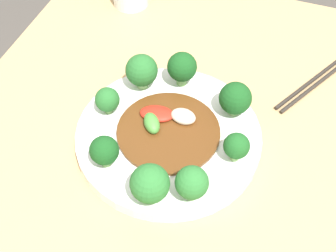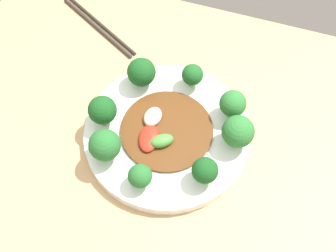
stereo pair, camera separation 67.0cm
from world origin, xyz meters
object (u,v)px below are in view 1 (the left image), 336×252
Objects in this scene: broccoli_northeast at (142,71)px; broccoli_southeast at (235,99)px; stirfry_center at (167,128)px; chopsticks at (317,80)px; plate at (168,138)px; broccoli_north at (107,100)px; broccoli_southwest at (192,183)px; broccoli_northwest at (104,151)px; broccoli_west at (150,184)px; broccoli_south at (236,146)px; broccoli_east at (184,68)px.

broccoli_northeast is 0.17m from broccoli_southeast.
stirfry_center reaches higher than chopsticks.
broccoli_north is at bearing 83.38° from plate.
stirfry_center is (0.11, 0.08, -0.03)m from broccoli_southwest.
broccoli_north is 0.87× the size of broccoli_northwest.
broccoli_north is 0.75× the size of broccoli_northeast.
broccoli_north is at bearing 86.67° from stirfry_center.
plate is at bearing 7.57° from broccoli_west.
broccoli_south reaches higher than broccoli_north.
broccoli_east is at bearing -66.29° from broccoli_northeast.
plate is 0.02m from stirfry_center.
broccoli_southeast is (-0.01, -0.17, -0.00)m from broccoli_northeast.
broccoli_south is 0.31× the size of stirfry_center.
broccoli_northwest is at bearing -177.05° from broccoli_northeast.
broccoli_east is at bearing -15.99° from broccoli_northwest.
broccoli_northwest is 0.23m from broccoli_southeast.
stirfry_center reaches higher than plate.
broccoli_south is at bearing 157.30° from chopsticks.
broccoli_south reaches higher than stirfry_center.
broccoli_northwest is at bearing 68.12° from broccoli_west.
broccoli_southeast is at bearing -51.20° from stirfry_center.
broccoli_northeast reaches higher than plate.
plate is 0.31m from chopsticks.
chopsticks is (0.24, -0.10, -0.05)m from broccoli_south.
broccoli_southeast is (0.09, 0.03, 0.00)m from broccoli_south.
broccoli_northeast is 0.39× the size of stirfry_center.
plate is 0.12m from broccoli_northwest.
broccoli_northeast reaches higher than broccoli_northwest.
broccoli_west reaches higher than broccoli_southwest.
broccoli_northwest is (-0.21, 0.06, -0.01)m from broccoli_east.
chopsticks is at bearing -40.85° from broccoli_southeast.
broccoli_west reaches higher than stirfry_center.
broccoli_southeast is 0.36× the size of stirfry_center.
broccoli_northeast is 0.32× the size of chopsticks.
broccoli_southwest is 0.06m from broccoli_west.
broccoli_northwest reaches higher than broccoli_south.
broccoli_west is at bearing -170.88° from stirfry_center.
broccoli_southeast is 0.12m from stirfry_center.
broccoli_southwest is 0.14m from stirfry_center.
broccoli_northwest is 0.12m from stirfry_center.
broccoli_southwest is 0.14m from broccoli_northwest.
broccoli_northeast is (0.08, -0.03, 0.01)m from broccoli_north.
broccoli_northwest reaches higher than stirfry_center.
broccoli_east is 0.26m from chopsticks.
stirfry_center is at bearing -137.26° from broccoli_northeast.
chopsticks is at bearing -64.71° from broccoli_northeast.
chopsticks is (0.23, -0.22, -0.01)m from plate.
broccoli_northwest is 0.83× the size of broccoli_west.
chopsticks is (0.33, -0.14, -0.05)m from broccoli_southwest.
broccoli_south is at bearing -98.65° from stirfry_center.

